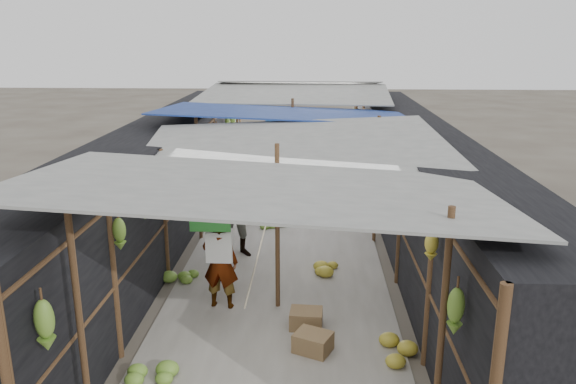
% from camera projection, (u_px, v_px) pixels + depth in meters
% --- Properties ---
extents(aisle_slab, '(3.60, 16.00, 0.02)m').
position_uv_depth(aisle_slab, '(288.00, 231.00, 12.16)').
color(aisle_slab, '#9E998E').
rests_on(aisle_slab, ground).
extents(stall_left, '(1.40, 15.00, 2.30)m').
position_uv_depth(stall_left, '(162.00, 179.00, 11.97)').
color(stall_left, black).
rests_on(stall_left, ground).
extents(stall_right, '(1.40, 15.00, 2.30)m').
position_uv_depth(stall_right, '(417.00, 182.00, 11.73)').
color(stall_right, black).
rests_on(stall_right, ground).
extents(crate_near, '(0.49, 0.40, 0.28)m').
position_uv_depth(crate_near, '(306.00, 319.00, 8.13)').
color(crate_near, olive).
rests_on(crate_near, ground).
extents(crate_mid, '(0.58, 0.53, 0.28)m').
position_uv_depth(crate_mid, '(313.00, 343.00, 7.50)').
color(crate_mid, olive).
rests_on(crate_mid, ground).
extents(crate_back, '(0.56, 0.51, 0.29)m').
position_uv_depth(crate_back, '(255.00, 215.00, 12.84)').
color(crate_back, olive).
rests_on(crate_back, ground).
extents(black_basin, '(0.58, 0.58, 0.17)m').
position_uv_depth(black_basin, '(338.00, 201.00, 14.13)').
color(black_basin, black).
rests_on(black_basin, ground).
extents(vendor_elderly, '(0.59, 0.43, 1.51)m').
position_uv_depth(vendor_elderly, '(220.00, 262.00, 8.59)').
color(vendor_elderly, white).
rests_on(vendor_elderly, ground).
extents(shopper_blue, '(0.91, 0.72, 1.85)m').
position_uv_depth(shopper_blue, '(237.00, 210.00, 10.57)').
color(shopper_blue, '#2031A1').
rests_on(shopper_blue, ground).
extents(vendor_seated, '(0.49, 0.71, 1.00)m').
position_uv_depth(vendor_seated, '(339.00, 179.00, 14.63)').
color(vendor_seated, '#524C47').
rests_on(vendor_seated, ground).
extents(market_canopy, '(5.62, 15.20, 2.77)m').
position_uv_depth(market_canopy, '(290.00, 119.00, 11.84)').
color(market_canopy, brown).
rests_on(market_canopy, ground).
extents(hanging_bananas, '(3.95, 14.30, 0.71)m').
position_uv_depth(hanging_bananas, '(283.00, 157.00, 11.71)').
color(hanging_bananas, olive).
rests_on(hanging_bananas, ground).
extents(floor_bananas, '(4.03, 10.74, 0.35)m').
position_uv_depth(floor_bananas, '(277.00, 231.00, 11.75)').
color(floor_bananas, olive).
rests_on(floor_bananas, ground).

